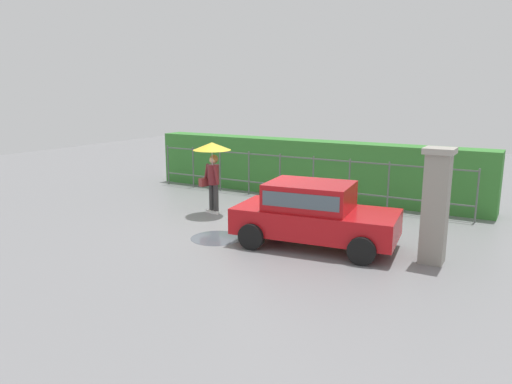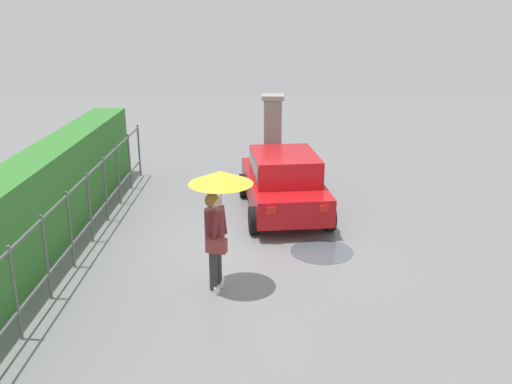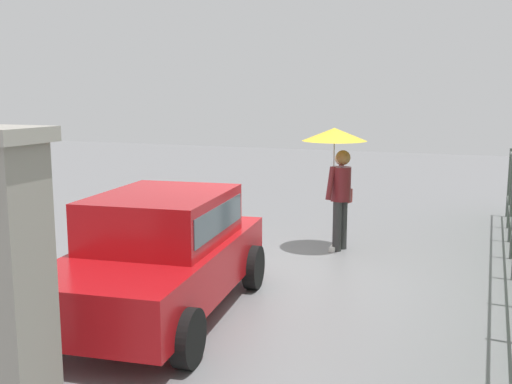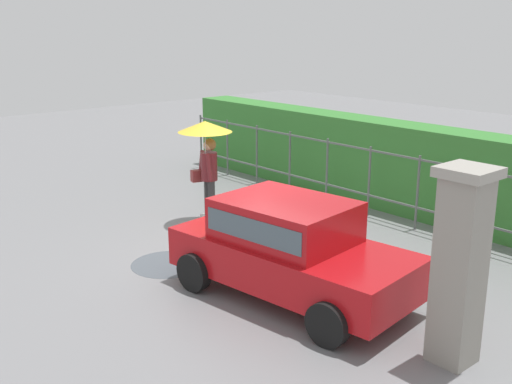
# 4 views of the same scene
# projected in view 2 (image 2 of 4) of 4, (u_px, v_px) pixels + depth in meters

# --- Properties ---
(ground_plane) EXTENTS (40.00, 40.00, 0.00)m
(ground_plane) POSITION_uv_depth(u_px,v_px,m) (253.00, 239.00, 11.80)
(ground_plane) COLOR slate
(car) EXTENTS (3.89, 2.22, 1.48)m
(car) POSITION_uv_depth(u_px,v_px,m) (284.00, 180.00, 13.05)
(car) COLOR #B71116
(car) RESTS_ON ground
(pedestrian) EXTENTS (1.09, 1.09, 2.10)m
(pedestrian) POSITION_uv_depth(u_px,v_px,m) (218.00, 199.00, 9.28)
(pedestrian) COLOR #333333
(pedestrian) RESTS_ON ground
(gate_pillar) EXTENTS (0.60, 0.60, 2.42)m
(gate_pillar) POSITION_uv_depth(u_px,v_px,m) (272.00, 137.00, 15.41)
(gate_pillar) COLOR gray
(gate_pillar) RESTS_ON ground
(fence_section) EXTENTS (10.91, 0.05, 1.50)m
(fence_section) POSITION_uv_depth(u_px,v_px,m) (80.00, 215.00, 10.81)
(fence_section) COLOR #59605B
(fence_section) RESTS_ON ground
(hedge_row) EXTENTS (11.86, 0.90, 1.90)m
(hedge_row) POSITION_uv_depth(u_px,v_px,m) (34.00, 209.00, 10.78)
(hedge_row) COLOR #387F33
(hedge_row) RESTS_ON ground
(puddle_near) EXTENTS (1.26, 1.26, 0.00)m
(puddle_near) POSITION_uv_depth(u_px,v_px,m) (322.00, 251.00, 11.16)
(puddle_near) COLOR #4C545B
(puddle_near) RESTS_ON ground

